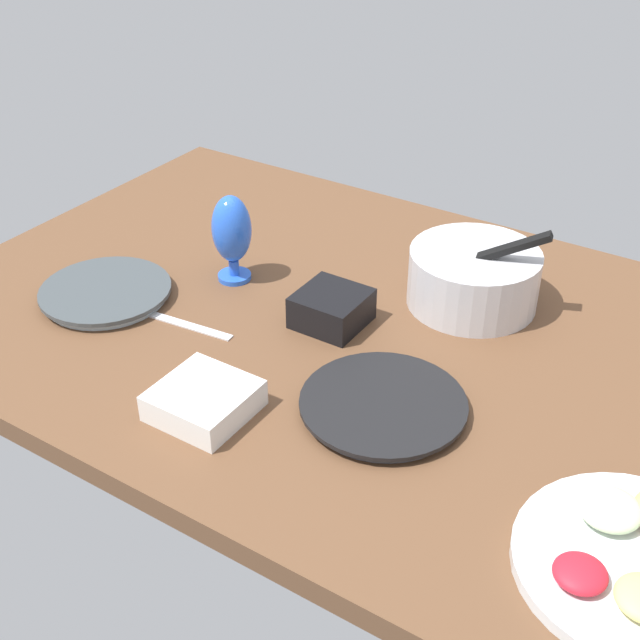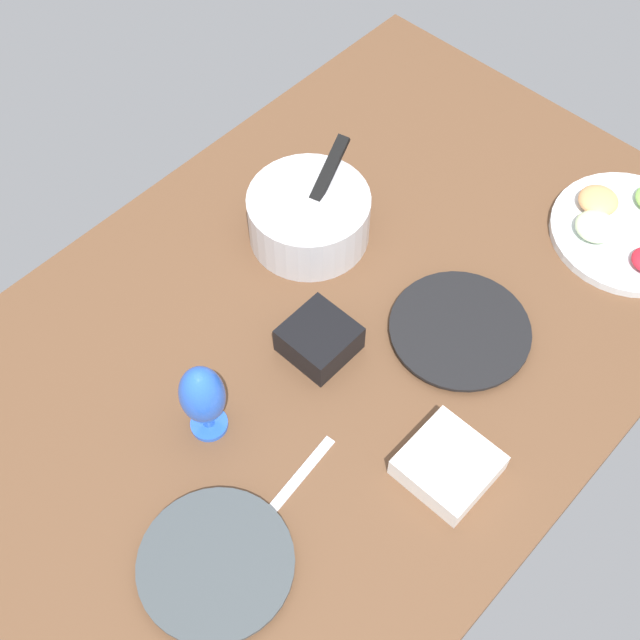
{
  "view_description": "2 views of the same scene",
  "coord_description": "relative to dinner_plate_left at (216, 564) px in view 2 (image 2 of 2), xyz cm",
  "views": [
    {
      "loc": [
        62.41,
        -109.72,
        83.82
      ],
      "look_at": [
        -4.4,
        -6.0,
        3.28
      ],
      "focal_mm": 47.26,
      "sensor_mm": 36.0,
      "label": 1
    },
    {
      "loc": [
        -63.79,
        -56.67,
        130.02
      ],
      "look_at": [
        -1.84,
        1.26,
        3.28
      ],
      "focal_mm": 46.65,
      "sensor_mm": 36.0,
      "label": 2
    }
  ],
  "objects": [
    {
      "name": "dinner_plate_right",
      "position": [
        60.64,
        -0.99,
        -0.11
      ],
      "size": [
        26.33,
        26.33,
        1.95
      ],
      "color": "#4C4C51",
      "rests_on": "ground_plane"
    },
    {
      "name": "square_bowl_black",
      "position": [
        40.54,
        15.88,
        2.28
      ],
      "size": [
        11.84,
        11.84,
        6.12
      ],
      "color": "black",
      "rests_on": "ground_plane"
    },
    {
      "name": "fork_by_left_plate",
      "position": [
        19.47,
        0.91,
        -0.82
      ],
      "size": [
        18.09,
        3.55,
        0.6
      ],
      "primitive_type": "cube",
      "rotation": [
        0.0,
        0.0,
        0.1
      ],
      "color": "silver",
      "rests_on": "ground_plane"
    },
    {
      "name": "fruit_platter",
      "position": [
        102.8,
        -10.79,
        0.55
      ],
      "size": [
        31.43,
        31.43,
        5.22
      ],
      "color": "silver",
      "rests_on": "ground_plane"
    },
    {
      "name": "hurricane_glass_blue",
      "position": [
        16.01,
        19.01,
        9.14
      ],
      "size": [
        7.66,
        7.66,
        17.7
      ],
      "color": "blue",
      "rests_on": "ground_plane"
    },
    {
      "name": "dinner_plate_left",
      "position": [
        0.0,
        0.0,
        0.0
      ],
      "size": [
        24.78,
        24.78,
        2.16
      ],
      "color": "silver",
      "rests_on": "ground_plane"
    },
    {
      "name": "square_bowl_white",
      "position": [
        37.43,
        -16.33,
        1.4
      ],
      "size": [
        14.16,
        14.16,
        4.54
      ],
      "color": "white",
      "rests_on": "ground_plane"
    },
    {
      "name": "ground_plane",
      "position": [
        45.43,
        17.27,
        -3.12
      ],
      "size": [
        160.0,
        104.0,
        4.0
      ],
      "primitive_type": "cube",
      "color": "brown"
    },
    {
      "name": "mixing_bowl",
      "position": [
        58.95,
        35.87,
        4.71
      ],
      "size": [
        25.12,
        24.15,
        17.21
      ],
      "color": "silver",
      "rests_on": "ground_plane"
    }
  ]
}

